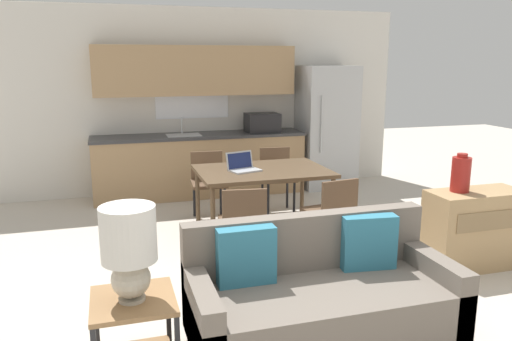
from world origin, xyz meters
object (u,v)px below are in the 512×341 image
Objects in this scene: dining_table at (262,175)px; credenza at (474,229)px; dining_chair_far_left at (208,180)px; refrigerator at (327,127)px; laptop at (243,166)px; table_lamp at (129,246)px; couch at (319,295)px; dining_chair_near_left at (243,221)px; side_table at (134,325)px; vase at (461,174)px; dining_chair_far_right at (277,175)px; dining_chair_near_right at (332,211)px.

dining_table is 2.21m from credenza.
refrigerator is at bearing 31.84° from dining_chair_far_left.
dining_table is 0.25m from laptop.
refrigerator reaches higher than table_lamp.
credenza is 1.11× the size of dining_chair_far_left.
credenza is at bearing 22.11° from couch.
table_lamp is 0.71× the size of dining_chair_near_left.
refrigerator is 3.53m from dining_chair_near_left.
side_table is at bearing -176.77° from couch.
couch is 2.20× the size of dining_chair_near_left.
table_lamp is 3.17m from vase.
couch is 3.12× the size of table_lamp.
refrigerator is 4.57m from couch.
laptop reaches higher than dining_table.
dining_table is at bearing -130.56° from refrigerator.
dining_chair_far_left is at bearing -152.17° from refrigerator.
table_lamp is 0.63× the size of credenza.
credenza is 2.56m from dining_chair_far_right.
refrigerator is 2.02× the size of credenza.
side_table is (-3.16, -4.18, -0.57)m from refrigerator.
dining_chair_near_left is 0.93m from dining_chair_near_right.
side_table is at bearing -105.19° from dining_chair_far_left.
laptop is (1.31, 2.30, -0.06)m from table_lamp.
laptop is at bearing 175.68° from dining_table.
couch is 2.20× the size of dining_chair_near_right.
laptop is at bearing -58.37° from dining_chair_near_right.
laptop is at bearing 60.41° from table_lamp.
laptop reaches higher than dining_chair_near_right.
couch reaches higher than side_table.
dining_table is 0.99m from dining_chair_far_right.
credenza is at bearing -52.30° from laptop.
table_lamp is 1.55× the size of laptop.
side_table is at bearing -163.37° from vase.
side_table is 3.26m from dining_chair_far_left.
laptop is at bearing -124.72° from dining_chair_far_right.
refrigerator is 3.47× the size of side_table.
table_lamp is (-1.53, -2.28, 0.18)m from dining_table.
dining_chair_near_left is at bearing -117.67° from dining_table.
refrigerator reaches higher than dining_chair_near_right.
dining_chair_far_right is (1.99, 3.11, 0.12)m from side_table.
table_lamp is at bearing -123.79° from dining_table.
vase reaches higher than couch.
dining_chair_far_right is (1.99, 3.13, -0.39)m from table_lamp.
refrigerator is 3.36m from credenza.
vase reaches higher than side_table.
dining_table is 1.55× the size of credenza.
refrigerator is 3.00m from dining_chair_near_right.
dining_table is 3.80× the size of laptop.
dining_table is at bearing -19.73° from laptop.
laptop is (0.24, 0.90, 0.33)m from dining_chair_near_left.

